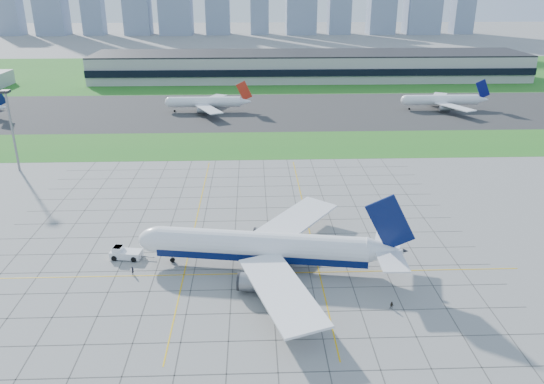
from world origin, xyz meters
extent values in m
plane|color=gray|center=(0.00, 0.00, 0.00)|extent=(1400.00, 1400.00, 0.00)
cube|color=#227020|center=(0.00, 90.00, 0.02)|extent=(700.00, 35.00, 0.04)
cube|color=#383838|center=(0.00, 145.00, 0.03)|extent=(700.00, 75.00, 0.04)
cube|color=#227020|center=(0.00, 255.00, 0.02)|extent=(700.00, 145.00, 0.04)
cube|color=#474744|center=(-48.00, 10.00, 0.01)|extent=(0.18, 130.00, 0.02)
cube|color=#474744|center=(-40.00, 10.00, 0.01)|extent=(0.18, 130.00, 0.02)
cube|color=#474744|center=(-32.00, 10.00, 0.01)|extent=(0.18, 130.00, 0.02)
cube|color=#474744|center=(-24.00, 10.00, 0.01)|extent=(0.18, 130.00, 0.02)
cube|color=#474744|center=(-16.00, 10.00, 0.01)|extent=(0.18, 130.00, 0.02)
cube|color=#474744|center=(-8.00, 10.00, 0.01)|extent=(0.18, 130.00, 0.02)
cube|color=#474744|center=(0.00, 10.00, 0.01)|extent=(0.18, 130.00, 0.02)
cube|color=#474744|center=(8.00, 10.00, 0.01)|extent=(0.18, 130.00, 0.02)
cube|color=#474744|center=(16.00, 10.00, 0.01)|extent=(0.18, 130.00, 0.02)
cube|color=#474744|center=(24.00, 10.00, 0.01)|extent=(0.18, 130.00, 0.02)
cube|color=#474744|center=(32.00, 10.00, 0.01)|extent=(0.18, 130.00, 0.02)
cube|color=#474744|center=(40.00, 10.00, 0.01)|extent=(0.18, 130.00, 0.02)
cube|color=#474744|center=(48.00, 10.00, 0.01)|extent=(0.18, 130.00, 0.02)
cube|color=#474744|center=(0.00, -32.00, 0.01)|extent=(110.00, 0.18, 0.02)
cube|color=#474744|center=(0.00, -24.00, 0.01)|extent=(110.00, 0.18, 0.02)
cube|color=#474744|center=(0.00, -16.00, 0.01)|extent=(110.00, 0.18, 0.02)
cube|color=#474744|center=(0.00, -8.00, 0.01)|extent=(110.00, 0.18, 0.02)
cube|color=#474744|center=(0.00, 0.00, 0.01)|extent=(110.00, 0.18, 0.02)
cube|color=#474744|center=(0.00, 8.00, 0.01)|extent=(110.00, 0.18, 0.02)
cube|color=#474744|center=(0.00, 16.00, 0.01)|extent=(110.00, 0.18, 0.02)
cube|color=#474744|center=(0.00, 24.00, 0.01)|extent=(110.00, 0.18, 0.02)
cube|color=#474744|center=(0.00, 32.00, 0.01)|extent=(110.00, 0.18, 0.02)
cube|color=#474744|center=(0.00, 40.00, 0.01)|extent=(110.00, 0.18, 0.02)
cube|color=#474744|center=(0.00, 48.00, 0.01)|extent=(110.00, 0.18, 0.02)
cube|color=#474744|center=(0.00, 56.00, 0.01)|extent=(110.00, 0.18, 0.02)
cube|color=#474744|center=(0.00, 64.00, 0.01)|extent=(110.00, 0.18, 0.02)
cube|color=#DDAB0B|center=(0.00, -2.00, 0.02)|extent=(120.00, 0.25, 0.03)
cube|color=#DDAB0B|center=(-10.00, 20.00, 0.02)|extent=(0.25, 100.00, 0.03)
cube|color=#DDAB0B|center=(18.00, 20.00, 0.02)|extent=(0.25, 100.00, 0.03)
cube|color=#B7B7B2|center=(40.00, 230.00, 7.50)|extent=(260.00, 42.00, 15.00)
cube|color=black|center=(40.00, 208.50, 7.00)|extent=(260.00, 1.00, 4.00)
cube|color=black|center=(40.00, 230.00, 15.40)|extent=(260.00, 42.00, 0.80)
cylinder|color=gray|center=(-70.00, 65.00, 12.50)|extent=(0.70, 0.70, 25.00)
cube|color=black|center=(-70.00, 65.00, 25.20)|extent=(2.50, 2.50, 0.80)
cube|color=#8191A9|center=(-258.00, 520.00, 34.00)|extent=(24.00, 21.60, 68.00)
cube|color=#8191A9|center=(103.00, 520.00, 31.00)|extent=(24.00, 21.60, 62.00)
cylinder|color=white|center=(6.17, 0.38, 5.32)|extent=(44.01, 12.59, 5.70)
cube|color=#061244|center=(6.17, 0.38, 3.51)|extent=(43.95, 12.22, 1.52)
ellipsoid|color=white|center=(-15.38, 3.86, 5.32)|extent=(9.90, 7.08, 5.70)
cube|color=black|center=(-17.44, 4.20, 5.79)|extent=(2.55, 3.33, 0.57)
cone|color=white|center=(31.00, -3.64, 5.60)|extent=(8.36, 6.55, 5.41)
cube|color=#061244|center=(31.47, -3.71, 11.96)|extent=(10.29, 2.12, 12.12)
cube|color=white|center=(14.22, 14.46, 4.37)|extent=(22.31, 26.65, 0.92)
cube|color=white|center=(9.37, -15.52, 4.37)|extent=(15.88, 27.92, 0.92)
cylinder|color=slate|center=(7.76, 10.22, 2.47)|extent=(6.67, 4.55, 3.61)
cylinder|color=slate|center=(4.58, -9.46, 2.47)|extent=(6.67, 4.55, 3.61)
cylinder|color=gray|center=(-13.04, 3.48, 1.23)|extent=(0.39, 0.39, 2.47)
cylinder|color=black|center=(-13.04, 3.48, 0.52)|extent=(1.11, 0.64, 1.04)
cylinder|color=black|center=(11.34, 2.62, 0.62)|extent=(1.40, 1.32, 1.23)
cylinder|color=black|center=(10.37, -3.38, 0.62)|extent=(1.40, 1.32, 1.23)
cube|color=white|center=(-23.32, 5.66, 0.99)|extent=(7.00, 4.09, 1.54)
cube|color=white|center=(-25.06, 5.94, 2.09)|extent=(2.34, 2.70, 1.21)
cube|color=black|center=(-25.06, 5.94, 2.31)|extent=(2.09, 2.45, 0.77)
cube|color=gray|center=(-18.66, 4.91, 0.66)|extent=(3.28, 0.72, 0.20)
cylinder|color=black|center=(-25.26, 7.42, 0.60)|extent=(1.28, 0.74, 1.21)
cylinder|color=black|center=(-25.72, 4.60, 0.60)|extent=(1.28, 0.74, 1.21)
cylinder|color=black|center=(-20.92, 6.72, 0.60)|extent=(1.28, 0.74, 1.21)
cylinder|color=black|center=(-21.38, 3.90, 0.60)|extent=(1.28, 0.74, 1.21)
imported|color=black|center=(-20.48, -1.46, 0.93)|extent=(0.64, 0.79, 1.86)
imported|color=black|center=(29.75, -15.74, 0.78)|extent=(0.94, 0.85, 1.57)
cylinder|color=white|center=(-16.94, 144.40, 4.50)|extent=(32.18, 4.80, 4.80)
cube|color=red|center=(0.94, 144.40, 9.50)|extent=(7.46, 0.40, 9.15)
cube|color=white|center=(-14.70, 155.40, 3.70)|extent=(13.89, 20.66, 0.40)
cube|color=white|center=(-14.70, 133.40, 3.70)|extent=(13.89, 20.66, 0.40)
cylinder|color=black|center=(-14.26, 146.60, 0.50)|extent=(1.00, 1.00, 1.00)
cylinder|color=black|center=(-14.26, 142.20, 0.50)|extent=(1.00, 1.00, 1.00)
cylinder|color=white|center=(93.04, 144.65, 4.50)|extent=(33.73, 4.80, 4.80)
cube|color=#080C57|center=(111.78, 144.65, 9.50)|extent=(7.46, 0.40, 9.15)
cube|color=white|center=(95.38, 155.65, 3.70)|extent=(13.89, 20.66, 0.40)
cube|color=white|center=(95.38, 133.65, 3.70)|extent=(13.89, 20.66, 0.40)
cylinder|color=black|center=(95.85, 146.85, 0.50)|extent=(1.00, 1.00, 1.00)
cylinder|color=black|center=(95.85, 142.45, 0.50)|extent=(1.00, 1.00, 1.00)
camera|label=1|loc=(4.59, -97.53, 56.45)|focal=35.00mm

